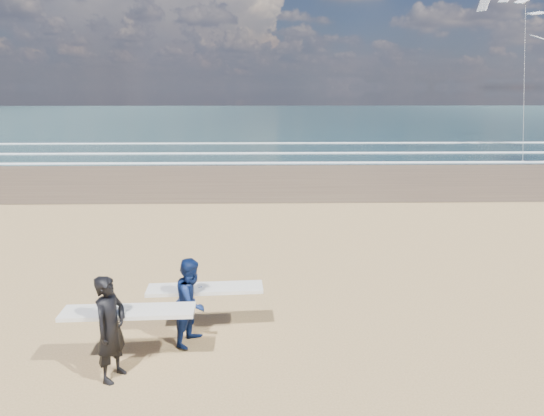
{
  "coord_description": "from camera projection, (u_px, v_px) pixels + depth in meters",
  "views": [
    {
      "loc": [
        2.31,
        -7.45,
        4.66
      ],
      "look_at": [
        2.61,
        6.0,
        1.3
      ],
      "focal_mm": 32.0,
      "sensor_mm": 36.0,
      "label": 1
    }
  ],
  "objects": [
    {
      "name": "foam_breakers",
      "position": [
        499.0,
        151.0,
        35.98
      ],
      "size": [
        220.0,
        11.7,
        0.05
      ],
      "color": "white",
      "rests_on": "ground"
    },
    {
      "name": "kite_1",
      "position": [
        525.0,
        62.0,
        32.02
      ],
      "size": [
        5.55,
        4.71,
        11.54
      ],
      "color": "slate",
      "rests_on": "ground"
    },
    {
      "name": "surfer_near",
      "position": [
        113.0,
        326.0,
        7.83
      ],
      "size": [
        2.22,
        1.03,
        1.79
      ],
      "color": "black",
      "rests_on": "ground"
    },
    {
      "name": "surfer_far",
      "position": [
        194.0,
        300.0,
        8.98
      ],
      "size": [
        2.23,
        1.17,
        1.65
      ],
      "color": "#0D1D4B",
      "rests_on": "ground"
    },
    {
      "name": "ocean",
      "position": [
        370.0,
        117.0,
        78.57
      ],
      "size": [
        220.0,
        100.0,
        0.02
      ],
      "primitive_type": "cube",
      "color": "#182F34",
      "rests_on": "ground"
    }
  ]
}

